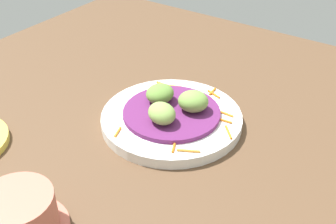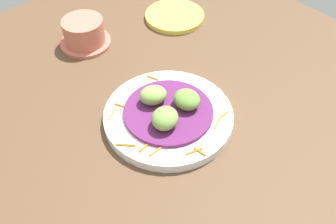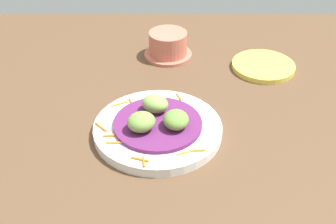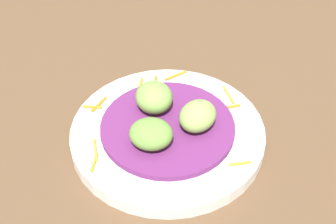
# 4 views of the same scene
# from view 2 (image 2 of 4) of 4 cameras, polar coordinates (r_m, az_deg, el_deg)

# --- Properties ---
(table_surface) EXTENTS (1.10, 1.10, 0.02)m
(table_surface) POSITION_cam_2_polar(r_m,az_deg,el_deg) (0.81, -1.07, 0.85)
(table_surface) COLOR brown
(table_surface) RESTS_ON ground
(main_plate) EXTENTS (0.26, 0.26, 0.02)m
(main_plate) POSITION_cam_2_polar(r_m,az_deg,el_deg) (0.76, 0.05, -0.67)
(main_plate) COLOR white
(main_plate) RESTS_ON table_surface
(cabbage_bed) EXTENTS (0.18, 0.18, 0.01)m
(cabbage_bed) POSITION_cam_2_polar(r_m,az_deg,el_deg) (0.75, 0.05, 0.05)
(cabbage_bed) COLOR #60235B
(cabbage_bed) RESTS_ON main_plate
(carrot_garnish) EXTENTS (0.21, 0.23, 0.00)m
(carrot_garnish) POSITION_cam_2_polar(r_m,az_deg,el_deg) (0.73, -0.49, -2.31)
(carrot_garnish) COLOR orange
(carrot_garnish) RESTS_ON main_plate
(guac_scoop_left) EXTENTS (0.07, 0.07, 0.04)m
(guac_scoop_left) POSITION_cam_2_polar(r_m,az_deg,el_deg) (0.71, -0.46, -0.93)
(guac_scoop_left) COLOR #759E47
(guac_scoop_left) RESTS_ON cabbage_bed
(guac_scoop_center) EXTENTS (0.05, 0.06, 0.03)m
(guac_scoop_center) POSITION_cam_2_polar(r_m,az_deg,el_deg) (0.75, 2.81, 1.88)
(guac_scoop_center) COLOR olive
(guac_scoop_center) RESTS_ON cabbage_bed
(guac_scoop_right) EXTENTS (0.07, 0.06, 0.03)m
(guac_scoop_right) POSITION_cam_2_polar(r_m,az_deg,el_deg) (0.76, -2.21, 2.52)
(guac_scoop_right) COLOR #84A851
(guac_scoop_right) RESTS_ON cabbage_bed
(side_plate_small) EXTENTS (0.16, 0.16, 0.01)m
(side_plate_small) POSITION_cam_2_polar(r_m,az_deg,el_deg) (1.05, 0.99, 14.01)
(side_plate_small) COLOR #E0CC4C
(side_plate_small) RESTS_ON table_surface
(terracotta_bowl) EXTENTS (0.12, 0.12, 0.07)m
(terracotta_bowl) POSITION_cam_2_polar(r_m,az_deg,el_deg) (0.96, -12.27, 11.37)
(terracotta_bowl) COLOR #C66B56
(terracotta_bowl) RESTS_ON table_surface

